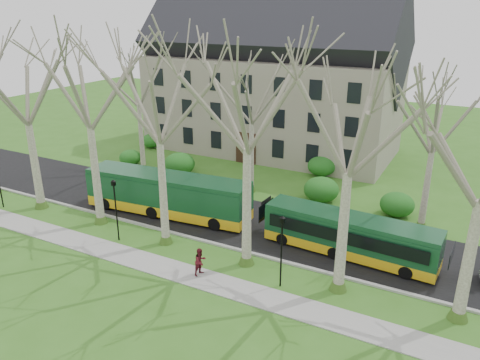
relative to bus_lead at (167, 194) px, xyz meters
name	(u,v)px	position (x,y,z in m)	size (l,w,h in m)	color
ground	(201,254)	(5.54, -4.07, -1.68)	(120.00, 120.00, 0.00)	#35681D
sidewalk	(179,272)	(5.54, -6.57, -1.65)	(70.00, 2.00, 0.06)	gray
road	(241,221)	(5.54, 1.43, -1.65)	(80.00, 8.00, 0.06)	black
curb	(213,243)	(5.54, -2.57, -1.61)	(80.00, 0.25, 0.14)	#A5A39E
building	(272,76)	(-0.46, 19.93, 6.39)	(26.50, 12.20, 16.00)	gray
tree_row_verge	(200,149)	(5.54, -3.77, 5.32)	(49.00, 7.00, 14.00)	gray
tree_row_far	(258,125)	(4.20, 6.93, 4.32)	(33.00, 7.00, 12.00)	gray
lamp_row	(191,224)	(5.54, -5.07, 0.89)	(36.22, 0.22, 4.30)	black
hedges	(239,167)	(0.87, 9.93, -0.68)	(30.60, 8.60, 2.00)	#1F5819
bus_lead	(167,194)	(0.00, 0.00, 0.00)	(12.96, 2.70, 3.24)	#134424
bus_follow	(349,235)	(13.95, 0.26, -0.25)	(10.97, 2.29, 2.74)	#134424
pedestrian_b	(200,262)	(6.89, -6.21, -0.77)	(0.83, 0.64, 1.70)	#5B151F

